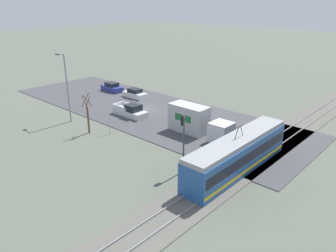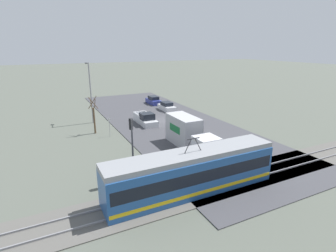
# 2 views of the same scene
# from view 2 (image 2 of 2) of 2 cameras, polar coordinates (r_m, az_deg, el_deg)

# --- Properties ---
(ground_plane) EXTENTS (320.00, 320.00, 0.00)m
(ground_plane) POSITION_cam_2_polar(r_m,az_deg,el_deg) (42.18, -0.81, 1.17)
(ground_plane) COLOR #565B51
(road_surface) EXTENTS (16.38, 50.53, 0.08)m
(road_surface) POSITION_cam_2_polar(r_m,az_deg,el_deg) (42.17, -0.81, 1.23)
(road_surface) COLOR #424247
(road_surface) RESTS_ON ground
(rail_bed) EXTENTS (73.88, 4.40, 0.22)m
(rail_bed) POSITION_cam_2_polar(r_m,az_deg,el_deg) (26.45, 18.95, -9.65)
(rail_bed) COLOR #5B5954
(rail_bed) RESTS_ON ground
(light_rail_tram) EXTENTS (14.53, 2.78, 4.60)m
(light_rail_tram) POSITION_cam_2_polar(r_m,az_deg,el_deg) (21.49, 5.29, -10.02)
(light_rail_tram) COLOR #235193
(light_rail_tram) RESTS_ON ground
(box_truck) EXTENTS (2.41, 8.59, 3.45)m
(box_truck) POSITION_cam_2_polar(r_m,az_deg,el_deg) (30.72, 4.46, -1.72)
(box_truck) COLOR silver
(box_truck) RESTS_ON ground
(pickup_truck) EXTENTS (2.09, 5.53, 1.81)m
(pickup_truck) POSITION_cam_2_polar(r_m,az_deg,el_deg) (40.19, -4.92, 1.43)
(pickup_truck) COLOR silver
(pickup_truck) RESTS_ON ground
(sedan_car_0) EXTENTS (1.85, 4.40, 1.54)m
(sedan_car_0) POSITION_cam_2_polar(r_m,az_deg,el_deg) (48.69, -0.28, 4.20)
(sedan_car_0) COLOR silver
(sedan_car_0) RESTS_ON ground
(sedan_car_1) EXTENTS (1.87, 4.48, 1.60)m
(sedan_car_1) POSITION_cam_2_polar(r_m,az_deg,el_deg) (54.27, -3.17, 5.53)
(sedan_car_1) COLOR navy
(sedan_car_1) RESTS_ON ground
(traffic_light_pole) EXTENTS (0.28, 0.47, 5.77)m
(traffic_light_pole) POSITION_cam_2_polar(r_m,az_deg,el_deg) (22.42, -7.83, -3.52)
(traffic_light_pole) COLOR #47474C
(traffic_light_pole) RESTS_ON ground
(street_tree) EXTENTS (1.21, 1.00, 5.13)m
(street_tree) POSITION_cam_2_polar(r_m,az_deg,el_deg) (36.83, -15.80, 1.93)
(street_tree) COLOR brown
(street_tree) RESTS_ON ground
(street_lamp_near_crossing) EXTENTS (0.36, 1.95, 9.20)m
(street_lamp_near_crossing) POSITION_cam_2_polar(r_m,az_deg,el_deg) (41.81, -16.56, 7.69)
(street_lamp_near_crossing) COLOR gray
(street_lamp_near_crossing) RESTS_ON ground
(no_parking_sign) EXTENTS (0.32, 0.08, 2.50)m
(no_parking_sign) POSITION_cam_2_polar(r_m,az_deg,el_deg) (35.24, -12.64, 0.10)
(no_parking_sign) COLOR gray
(no_parking_sign) RESTS_ON ground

